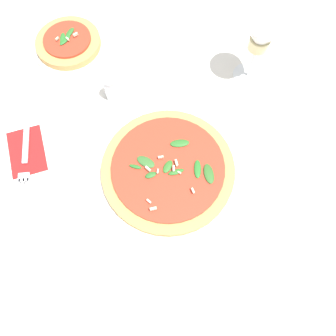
% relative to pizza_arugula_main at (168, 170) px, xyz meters
% --- Properties ---
extents(ground_plane, '(6.00, 6.00, 0.00)m').
position_rel_pizza_arugula_main_xyz_m(ground_plane, '(0.01, -0.03, -0.02)').
color(ground_plane, silver).
extents(pizza_arugula_main, '(0.30, 0.30, 0.05)m').
position_rel_pizza_arugula_main_xyz_m(pizza_arugula_main, '(0.00, 0.00, 0.00)').
color(pizza_arugula_main, white).
rests_on(pizza_arugula_main, ground_plane).
extents(pizza_personal_side, '(0.18, 0.18, 0.05)m').
position_rel_pizza_arugula_main_xyz_m(pizza_personal_side, '(-0.35, -0.25, -0.00)').
color(pizza_personal_side, white).
rests_on(pizza_personal_side, ground_plane).
extents(wine_glass, '(0.08, 0.08, 0.17)m').
position_rel_pizza_arugula_main_xyz_m(wine_glass, '(-0.26, 0.20, 0.10)').
color(wine_glass, white).
rests_on(wine_glass, ground_plane).
extents(napkin, '(0.13, 0.11, 0.01)m').
position_rel_pizza_arugula_main_xyz_m(napkin, '(-0.06, -0.32, -0.01)').
color(napkin, '#B21E1E').
rests_on(napkin, ground_plane).
extents(fork, '(0.20, 0.04, 0.00)m').
position_rel_pizza_arugula_main_xyz_m(fork, '(-0.05, -0.31, -0.01)').
color(fork, silver).
rests_on(fork, ground_plane).
extents(side_plate_white, '(0.17, 0.17, 0.02)m').
position_rel_pizza_arugula_main_xyz_m(side_plate_white, '(0.14, -0.24, -0.01)').
color(side_plate_white, white).
rests_on(side_plate_white, ground_plane).
extents(shaker_pepper, '(0.03, 0.03, 0.07)m').
position_rel_pizza_arugula_main_xyz_m(shaker_pepper, '(-0.20, -0.13, 0.02)').
color(shaker_pepper, silver).
rests_on(shaker_pepper, ground_plane).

